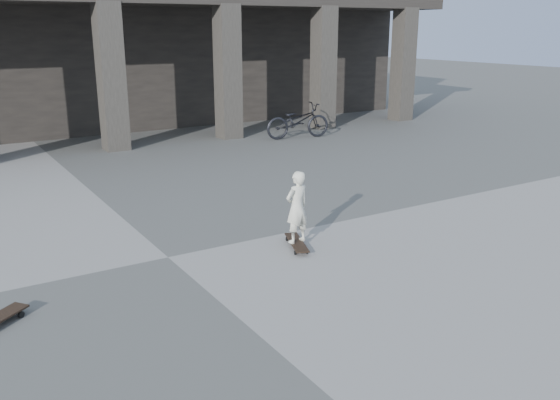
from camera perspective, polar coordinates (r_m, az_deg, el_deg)
ground at (r=9.12m, az=-10.72°, el=-5.44°), size 90.00×90.00×0.00m
colonnade at (r=21.93m, az=-24.77°, el=14.09°), size 28.00×8.82×6.00m
longboard at (r=9.34m, az=1.61°, el=-4.15°), size 0.50×0.91×0.09m
child at (r=9.15m, az=1.64°, el=-0.69°), size 0.45×0.33×1.14m
bicycle at (r=18.49m, az=1.72°, el=7.62°), size 2.15×1.06×1.08m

